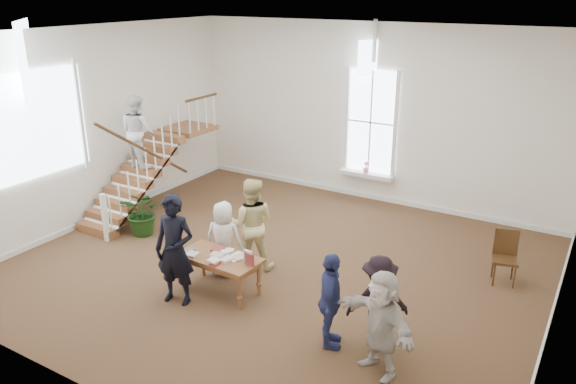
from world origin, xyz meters
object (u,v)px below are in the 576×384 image
Objects in this scene: woman_cluster_a at (330,301)px; woman_cluster_b at (378,301)px; floor_plant at (144,212)px; elderly_woman at (224,239)px; library_table at (220,260)px; police_officer at (175,250)px; woman_cluster_c at (381,323)px; side_chair at (505,253)px; person_yellow at (251,224)px.

woman_cluster_a is 1.05× the size of woman_cluster_b.
elderly_woman is at bearing -11.83° from floor_plant.
library_table is 0.78× the size of police_officer.
library_table is 0.99× the size of woman_cluster_a.
police_officer is 3.81m from woman_cluster_c.
police_officer is at bearing -153.98° from woman_cluster_c.
woman_cluster_a is at bearing -133.83° from side_chair.
elderly_woman is 0.95× the size of woman_cluster_a.
woman_cluster_b reaches higher than library_table.
library_table is 1.52× the size of side_chair.
woman_cluster_a is (2.45, -0.44, 0.15)m from library_table.
floor_plant is (-2.67, 0.56, -0.21)m from elderly_woman.
woman_cluster_c is at bearing -120.55° from side_chair.
woman_cluster_a is at bearing -166.62° from woman_cluster_c.
library_table is at bearing -164.91° from woman_cluster_c.
police_officer is 1.90× the size of floor_plant.
elderly_woman is 3.46m from woman_cluster_b.
woman_cluster_b is 1.46× the size of side_chair.
library_table is 0.96× the size of woman_cluster_c.
woman_cluster_c is 1.53× the size of floor_plant.
police_officer reaches higher than woman_cluster_a.
woman_cluster_b is at bearing 133.96° from person_yellow.
floor_plant is (-6.07, 1.15, -0.22)m from woman_cluster_b.
library_table is at bearing -21.02° from floor_plant.
library_table is 0.71m from elderly_woman.
woman_cluster_c is 1.58× the size of side_chair.
woman_cluster_c is at bearing -15.79° from floor_plant.
elderly_woman is 2.74m from floor_plant.
woman_cluster_b reaches higher than floor_plant.
person_yellow reaches higher than side_chair.
woman_cluster_b reaches higher than elderly_woman.
person_yellow is at bearing 34.83° from woman_cluster_a.
woman_cluster_c is (0.30, -0.65, 0.06)m from woman_cluster_b.
floor_plant is 1.03× the size of side_chair.
side_chair is (4.35, 3.09, -0.06)m from library_table.
woman_cluster_c is (0.90, -0.20, 0.02)m from woman_cluster_a.
woman_cluster_a reaches higher than floor_plant.
police_officer is at bearing 50.48° from person_yellow.
elderly_woman is 1.00× the size of woman_cluster_b.
side_chair is at bearing 37.82° from library_table.
elderly_woman is at bearing 122.87° from library_table.
woman_cluster_a is at bearing -7.72° from library_table.
woman_cluster_c is at bearing 82.00° from woman_cluster_b.
woman_cluster_a is 0.97× the size of woman_cluster_c.
woman_cluster_a is 0.75m from woman_cluster_b.
person_yellow reaches higher than woman_cluster_a.
elderly_woman reaches higher than floor_plant.
person_yellow is (-0.05, 1.10, 0.29)m from library_table.
side_chair is (1.00, 3.73, -0.24)m from woman_cluster_c.
library_table is 1.14m from person_yellow.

